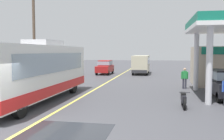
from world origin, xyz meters
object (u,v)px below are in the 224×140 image
minibus_opposing_lane (141,63)px  motorcycle_parked_forecourt (183,99)px  car_trailing_behind_bus (105,66)px  pedestrian_by_shop (185,77)px  coach_bus_main (37,73)px

minibus_opposing_lane → motorcycle_parked_forecourt: (3.77, -20.59, -1.03)m
car_trailing_behind_bus → minibus_opposing_lane: bearing=16.7°
minibus_opposing_lane → motorcycle_parked_forecourt: minibus_opposing_lane is taller
minibus_opposing_lane → pedestrian_by_shop: 14.05m
minibus_opposing_lane → car_trailing_behind_bus: bearing=-163.3°
car_trailing_behind_bus → motorcycle_parked_forecourt: bearing=-66.4°
minibus_opposing_lane → car_trailing_behind_bus: (-4.64, -1.39, -0.46)m
pedestrian_by_shop → car_trailing_behind_bus: car_trailing_behind_bus is taller
motorcycle_parked_forecourt → car_trailing_behind_bus: car_trailing_behind_bus is taller
motorcycle_parked_forecourt → car_trailing_behind_bus: bearing=113.6°
coach_bus_main → minibus_opposing_lane: bearing=76.9°
minibus_opposing_lane → coach_bus_main: bearing=-103.1°
motorcycle_parked_forecourt → car_trailing_behind_bus: size_ratio=0.43×
coach_bus_main → minibus_opposing_lane: size_ratio=1.80×
coach_bus_main → pedestrian_by_shop: (9.18, 7.03, -0.79)m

